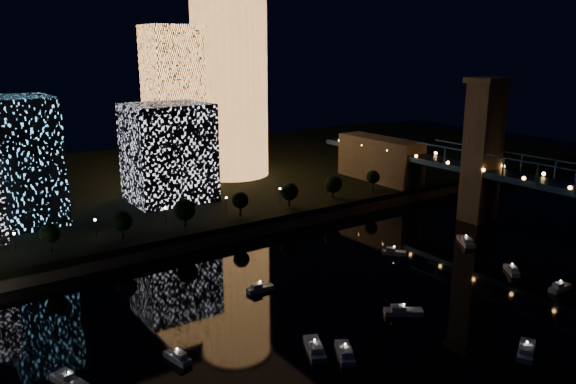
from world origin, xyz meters
name	(u,v)px	position (x,y,z in m)	size (l,w,h in m)	color
ground	(480,325)	(0.00, 0.00, 0.00)	(520.00, 520.00, 0.00)	black
far_bank	(179,179)	(0.00, 160.00, 2.50)	(420.00, 160.00, 5.00)	black
seawall	(275,225)	(0.00, 82.00, 1.50)	(420.00, 6.00, 3.00)	#6B5E4C
tower_cylindrical	(230,84)	(19.22, 145.53, 44.67)	(34.00, 34.00, 79.09)	#FFA251
tower_rectangular	(173,105)	(-5.60, 149.03, 36.70)	(19.93, 19.93, 63.41)	#FFA251
midrise_blocks	(50,169)	(-61.62, 119.95, 21.66)	(116.31, 36.11, 40.11)	white
motorboats	(406,315)	(-11.15, 11.44, 0.81)	(145.76, 65.59, 2.78)	silver
esplanade_trees	(195,208)	(-26.55, 88.00, 10.47)	(165.60, 6.85, 8.93)	black
street_lamps	(165,212)	(-34.00, 94.00, 9.02)	(132.70, 0.70, 5.65)	black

